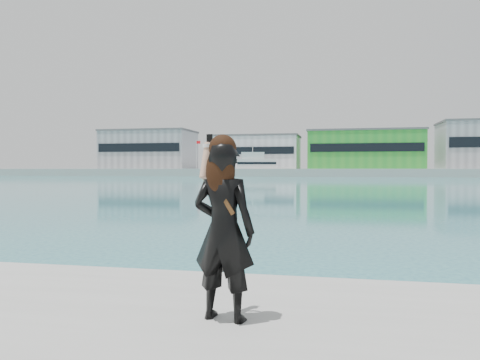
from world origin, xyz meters
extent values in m
cube|color=#9E9E99|center=(0.00, 130.00, 1.00)|extent=(320.00, 40.00, 2.00)
cube|color=gray|center=(-55.00, 128.00, 7.50)|extent=(26.00, 16.00, 11.00)
cube|color=black|center=(-55.00, 119.90, 8.05)|extent=(24.70, 0.20, 2.42)
cube|color=#59595B|center=(-55.00, 128.00, 13.25)|extent=(26.52, 16.32, 0.50)
cube|color=silver|center=(-22.00, 128.00, 6.50)|extent=(24.00, 15.00, 9.00)
cube|color=black|center=(-22.00, 120.40, 6.95)|extent=(22.80, 0.20, 1.98)
cube|color=#59595B|center=(-22.00, 128.00, 11.25)|extent=(24.48, 15.30, 0.50)
cube|color=green|center=(8.00, 128.00, 7.00)|extent=(30.00, 16.00, 10.00)
cube|color=black|center=(8.00, 119.90, 7.50)|extent=(28.50, 0.20, 2.20)
cube|color=#59595B|center=(8.00, 128.00, 12.25)|extent=(30.60, 16.32, 0.50)
cylinder|color=silver|center=(-38.00, 121.00, 6.00)|extent=(0.16, 0.16, 8.00)
cube|color=red|center=(-37.40, 121.00, 9.40)|extent=(1.20, 0.04, 0.80)
cylinder|color=silver|center=(22.00, 121.00, 6.00)|extent=(0.16, 0.16, 8.00)
cube|color=red|center=(22.60, 121.00, 9.40)|extent=(1.20, 0.04, 0.80)
cube|color=silver|center=(-18.75, 114.49, 1.17)|extent=(18.23, 8.61, 2.35)
cube|color=silver|center=(-19.70, 114.28, 3.42)|extent=(10.43, 6.14, 2.15)
cube|color=silver|center=(-20.65, 114.06, 5.37)|extent=(6.45, 4.52, 1.76)
cube|color=black|center=(-19.70, 114.28, 3.42)|extent=(10.65, 6.28, 0.59)
cylinder|color=silver|center=(-20.65, 114.06, 7.23)|extent=(0.16, 0.16, 1.95)
sphere|color=yellow|center=(-27.70, 93.18, 0.00)|extent=(0.50, 0.50, 0.50)
imported|color=black|center=(0.12, -0.82, 1.59)|extent=(0.63, 0.46, 1.57)
sphere|color=black|center=(0.11, -0.84, 2.32)|extent=(0.24, 0.24, 0.24)
ellipsoid|color=black|center=(0.11, -0.89, 2.12)|extent=(0.26, 0.14, 0.42)
cylinder|color=tan|center=(-0.08, -0.69, 2.22)|extent=(0.10, 0.19, 0.34)
cylinder|color=white|center=(-0.08, -0.65, 2.35)|extent=(0.09, 0.09, 0.03)
cube|color=black|center=(-0.07, -0.61, 2.40)|extent=(0.06, 0.02, 0.12)
cube|color=#4C2D14|center=(0.13, -0.91, 1.90)|extent=(0.22, 0.05, 0.32)
camera|label=1|loc=(1.11, -4.82, 2.15)|focal=35.00mm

